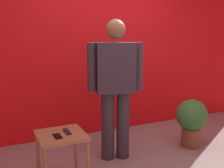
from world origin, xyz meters
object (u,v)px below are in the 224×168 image
side_table (61,143)px  standing_person (115,83)px  cell_phone (57,136)px  tv_remote (67,131)px  potted_plant (192,119)px

side_table → standing_person: bearing=25.6°
side_table → cell_phone: bearing=-133.3°
standing_person → side_table: size_ratio=3.01×
cell_phone → side_table: bearing=44.1°
side_table → tv_remote: bearing=18.1°
side_table → cell_phone: (-0.05, -0.05, 0.11)m
standing_person → tv_remote: standing_person is taller
tv_remote → potted_plant: (1.86, 0.24, -0.19)m
cell_phone → potted_plant: 2.02m
standing_person → side_table: (-0.80, -0.38, -0.50)m
cell_phone → tv_remote: size_ratio=0.85×
cell_phone → tv_remote: (0.12, 0.08, 0.01)m
standing_person → cell_phone: size_ratio=12.32×
standing_person → tv_remote: bearing=-153.7°
standing_person → tv_remote: (-0.73, -0.36, -0.39)m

